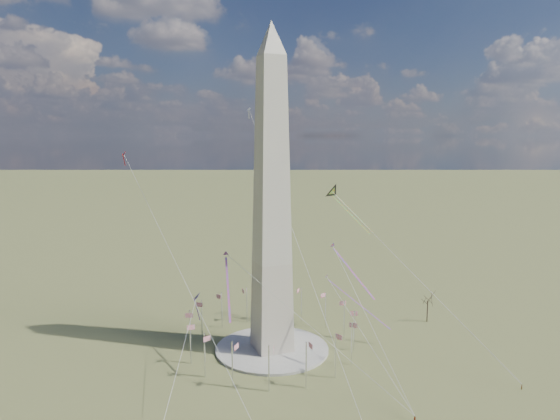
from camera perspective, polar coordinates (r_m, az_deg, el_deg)
name	(u,v)px	position (r m, az deg, el deg)	size (l,w,h in m)	color
ground	(272,350)	(165.15, -0.92, -15.69)	(2000.00, 2000.00, 0.00)	#515A2D
plaza	(272,349)	(164.98, -0.92, -15.56)	(36.00, 36.00, 0.80)	#B2ADA3
washington_monument	(272,201)	(151.96, -0.96, 1.04)	(15.56, 15.56, 100.00)	beige
flagpole_ring	(272,328)	(162.31, -0.92, -13.35)	(54.40, 54.40, 13.00)	white
tree_near	(428,299)	(192.50, 16.55, -9.75)	(6.86, 6.86, 12.01)	#443729
person_east	(522,387)	(156.42, 25.90, -17.73)	(0.54, 0.35, 1.48)	gray
person_centre	(415,419)	(132.76, 15.15, -22.07)	(0.90, 0.37, 1.53)	gray
kite_delta_black	(335,194)	(176.75, 6.30, 1.78)	(11.68, 19.14, 15.77)	black
kite_diamond_purple	(197,300)	(155.50, -9.49, -10.11)	(2.36, 3.14, 9.17)	navy
kite_streamer_left	(347,265)	(150.38, 7.67, -6.21)	(5.20, 18.78, 13.04)	red
kite_streamer_mid	(227,276)	(150.35, -6.05, -7.56)	(6.25, 21.88, 15.22)	red
kite_streamer_right	(348,295)	(170.65, 7.76, -9.56)	(16.27, 18.47, 15.97)	red
kite_small_red	(124,155)	(182.55, -17.43, 6.00)	(1.48, 2.28, 4.97)	red
kite_small_white	(249,111)	(197.83, -3.58, 11.28)	(1.13, 1.88, 4.38)	silver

